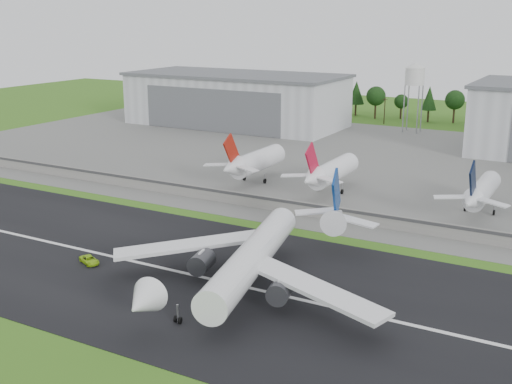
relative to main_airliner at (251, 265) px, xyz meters
The scene contains 14 objects.
ground 18.73m from the main_airliner, 148.03° to the right, with size 600.00×600.00×0.00m, color #2D6B19.
runway 16.09m from the main_airliner, behind, with size 320.00×60.00×0.10m, color black.
runway_centerline 16.08m from the main_airliner, behind, with size 220.00×1.00×0.02m, color white.
apron 111.59m from the main_airliner, 97.91° to the left, with size 320.00×150.00×0.10m, color slate.
blast_fence 48.03m from the main_airliner, 108.67° to the left, with size 240.00×0.61×3.50m.
hangar_west 182.39m from the main_airliner, 121.54° to the left, with size 97.00×44.00×23.20m.
water_tower 177.69m from the main_airliner, 96.61° to the left, with size 8.40×8.40×29.40m.
utility_poles 191.11m from the main_airliner, 94.61° to the left, with size 230.00×3.00×12.00m, color black, non-canonical shape.
treeline 206.06m from the main_airliner, 94.27° to the left, with size 320.00×16.00×22.00m, color black, non-canonical shape.
main_airliner is the anchor object (origin of this frame).
ground_vehicle 35.02m from the main_airliner, behind, with size 2.47×5.36×1.49m, color #A4DA19.
parked_jet_red_a 76.75m from the main_airliner, 119.14° to the left, with size 7.36×31.29×16.94m.
parked_jet_red_b 68.25m from the main_airliner, 100.95° to the left, with size 7.36×31.29×16.74m.
parked_jet_navy 72.33m from the main_airliner, 67.75° to the left, with size 7.36×31.29×16.37m.
Camera 1 is at (68.35, -83.92, 48.09)m, focal length 45.00 mm.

